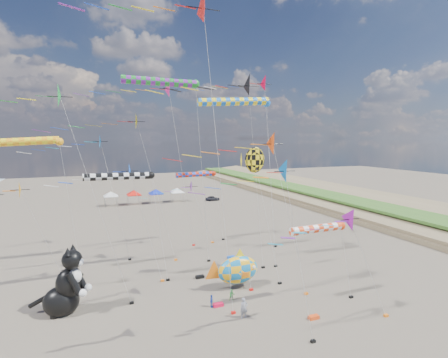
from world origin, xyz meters
TOP-DOWN VIEW (x-y plane):
  - ground at (0.00, 0.00)m, footprint 260.00×260.00m
  - delta_kite_0 at (8.76, 20.74)m, footprint 12.17×2.29m
  - delta_kite_1 at (-12.71, 10.97)m, footprint 11.90×2.16m
  - delta_kite_2 at (-7.81, 14.90)m, footprint 9.72×1.82m
  - delta_kite_3 at (0.73, -0.19)m, footprint 8.34×1.77m
  - delta_kite_4 at (-0.84, 25.54)m, footprint 13.11×2.66m
  - delta_kite_5 at (-3.44, 5.89)m, footprint 12.23×2.89m
  - delta_kite_6 at (-7.18, 20.61)m, footprint 14.35×2.15m
  - delta_kite_7 at (2.50, 6.68)m, footprint 13.41×2.23m
  - delta_kite_8 at (-17.51, 15.40)m, footprint 9.53×1.73m
  - delta_kite_9 at (4.31, 14.36)m, footprint 13.06×2.78m
  - delta_kite_10 at (-10.47, 22.88)m, footprint 10.34×1.82m
  - delta_kite_11 at (6.85, 0.65)m, footprint 10.87×1.93m
  - delta_kite_12 at (1.99, 25.79)m, footprint 9.30×1.95m
  - windsock_0 at (-2.62, 18.77)m, footprint 9.84×0.95m
  - windsock_1 at (-16.63, 19.83)m, footprint 8.93×0.84m
  - windsock_2 at (-7.77, 14.89)m, footprint 8.07×0.73m
  - windsock_3 at (3.59, 26.56)m, footprint 7.22×0.71m
  - windsock_4 at (4.22, 14.17)m, footprint 9.44×0.88m
  - windsock_5 at (7.90, 4.50)m, footprint 6.97×0.76m
  - angelfish_kite at (4.87, 11.74)m, footprint 3.74×3.02m
  - cat_inflatable at (-13.13, 11.36)m, footprint 4.96×3.73m
  - fish_inflatable at (2.60, 10.45)m, footprint 5.71×2.19m
  - person_adult at (0.71, 4.91)m, footprint 0.67×0.47m
  - child_green at (1.03, 8.22)m, footprint 0.60×0.52m
  - child_blue at (-1.16, 7.70)m, footprint 0.54×0.72m
  - kite_bag_0 at (-0.56, 7.60)m, footprint 0.90×0.44m
  - kite_bag_1 at (5.42, 18.77)m, footprint 0.90×0.44m
  - kite_bag_2 at (6.04, 2.60)m, footprint 0.90×0.44m
  - kite_bag_3 at (-0.12, 14.27)m, footprint 0.90×0.44m
  - tent_row at (1.50, 60.00)m, footprint 19.20×4.20m
  - parked_car at (17.23, 58.00)m, footprint 3.46×1.44m

SIDE VIEW (x-z plane):
  - ground at x=0.00m, z-range 0.00..0.00m
  - kite_bag_0 at x=-0.56m, z-range 0.00..0.30m
  - kite_bag_1 at x=5.42m, z-range 0.00..0.30m
  - kite_bag_2 at x=6.04m, z-range 0.00..0.30m
  - kite_bag_3 at x=-0.12m, z-range 0.00..0.30m
  - child_green at x=1.03m, z-range 0.00..1.06m
  - child_blue at x=-1.16m, z-range 0.00..1.13m
  - parked_car at x=17.23m, z-range 0.00..1.17m
  - person_adult at x=0.71m, z-range 0.00..1.75m
  - fish_inflatable at x=2.60m, z-range -0.13..3.95m
  - cat_inflatable at x=-13.13m, z-range 0.00..6.01m
  - tent_row at x=1.50m, z-range 1.25..5.05m
  - windsock_5 at x=7.90m, z-range 3.32..10.80m
  - delta_kite_12 at x=1.99m, z-range 3.39..12.80m
  - delta_kite_11 at x=6.85m, z-range 3.59..13.40m
  - windsock_3 at x=3.59m, z-range 4.72..15.01m
  - delta_kite_8 at x=-17.51m, z-range 4.42..15.76m
  - windsock_2 at x=-7.77m, z-range 5.39..17.03m
  - delta_kite_2 at x=-7.81m, z-range 5.04..17.72m
  - delta_kite_3 at x=0.73m, z-range 5.61..19.37m
  - angelfish_kite at x=4.87m, z-range 5.62..19.69m
  - delta_kite_7 at x=2.50m, z-range 6.39..22.06m
  - delta_kite_10 at x=-10.47m, z-range 6.47..22.05m
  - windsock_1 at x=-16.63m, z-range 7.03..22.07m
  - delta_kite_6 at x=-7.18m, z-range 7.57..25.59m
  - delta_kite_1 at x=-12.71m, z-range 8.35..27.86m
  - windsock_4 at x=4.22m, z-range 9.10..28.33m
  - delta_kite_9 at x=4.31m, z-range 9.42..31.56m
  - delta_kite_4 at x=-0.84m, z-range 9.70..32.31m
  - windsock_0 at x=-2.62m, z-range 10.25..31.82m
  - delta_kite_0 at x=8.76m, z-range 10.06..33.14m
  - delta_kite_5 at x=-3.44m, z-range 11.25..37.09m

